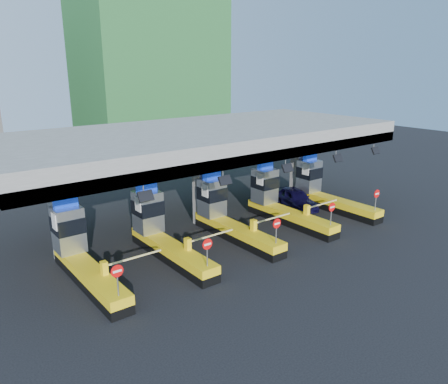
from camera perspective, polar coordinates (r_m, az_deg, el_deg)
ground at (r=29.78m, az=0.50°, el=-5.73°), size 120.00×120.00×0.00m
toll_canopy at (r=30.33m, az=-2.84°, el=6.72°), size 28.00×12.09×7.00m
toll_lane_far_left at (r=25.06m, az=-18.34°, el=-7.54°), size 4.43×8.00×4.16m
toll_lane_left at (r=26.90m, az=-8.29°, el=-5.18°), size 4.43×8.00×4.16m
toll_lane_center at (r=29.49m, az=0.18°, el=-3.05°), size 4.43×8.00×4.16m
toll_lane_right at (r=32.65m, az=7.12°, el=-1.25°), size 4.43×8.00×4.16m
toll_lane_far_right at (r=36.22m, az=12.76°, el=0.24°), size 4.43×8.00×4.16m
bg_building_scaffold at (r=61.12m, az=-9.78°, el=18.74°), size 18.00×12.00×28.00m
van at (r=35.65m, az=9.29°, el=-0.82°), size 3.03×5.06×1.61m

